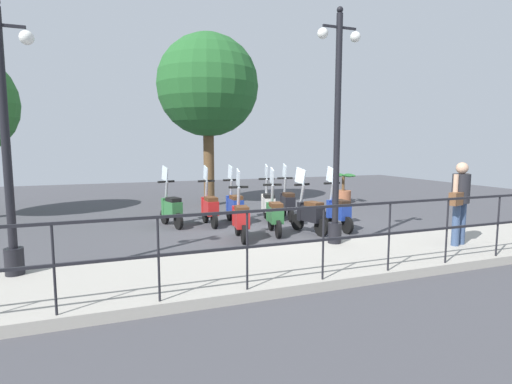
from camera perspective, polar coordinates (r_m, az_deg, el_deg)
ground_plane at (r=10.09m, az=3.07°, el=-5.09°), size 28.00×28.00×0.00m
promenade_walkway at (r=7.38m, az=13.11°, el=-9.08°), size 2.20×20.00×0.15m
fence_railing at (r=6.37m, az=18.55°, el=-4.22°), size 0.04×16.03×1.07m
lamp_post_near at (r=7.83m, az=11.48°, el=7.06°), size 0.26×0.90×4.45m
lamp_post_far at (r=6.77m, az=-32.03°, el=4.16°), size 0.26×0.90×3.93m
pedestrian_with_bag at (r=8.51m, az=27.13°, el=-0.66°), size 0.42×0.63×1.59m
tree_distant at (r=13.84m, az=-6.90°, el=14.79°), size 3.38×3.38×5.73m
potted_palm at (r=14.60m, az=12.33°, el=0.20°), size 1.06×0.66×1.05m
scooter_near_0 at (r=9.86m, az=11.59°, el=-2.64°), size 1.23×0.44×1.54m
scooter_near_1 at (r=9.43m, az=7.64°, el=-2.98°), size 1.21×0.52×1.54m
scooter_near_2 at (r=9.26m, az=2.67°, el=-3.11°), size 1.22×0.49×1.54m
scooter_near_3 at (r=8.72m, az=-2.21°, el=-3.71°), size 1.23×0.46×1.54m
scooter_far_0 at (r=11.15m, az=4.47°, el=-1.45°), size 1.22×0.48×1.54m
scooter_far_1 at (r=10.86m, az=1.73°, el=-1.65°), size 1.22×0.51×1.54m
scooter_far_2 at (r=10.54m, az=-3.11°, el=-1.91°), size 1.23×0.44×1.54m
scooter_far_3 at (r=10.30m, az=-6.65°, el=-2.15°), size 1.23×0.44×1.54m
scooter_far_4 at (r=10.32m, az=-12.02°, el=-2.23°), size 1.21×0.53×1.54m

